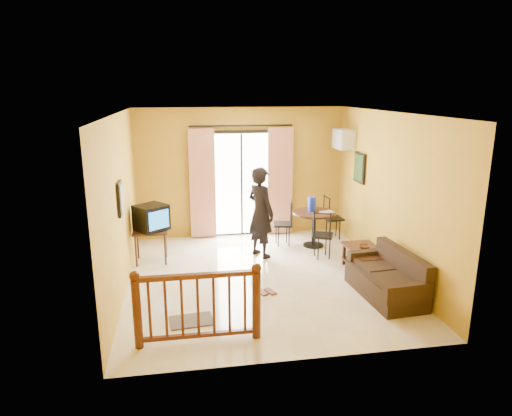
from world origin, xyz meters
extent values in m
plane|color=beige|center=(0.00, 0.00, 0.00)|extent=(5.00, 5.00, 0.00)
plane|color=white|center=(0.00, 0.00, 2.80)|extent=(5.00, 5.00, 0.00)
plane|color=#B78C23|center=(0.00, 2.50, 1.40)|extent=(4.50, 0.00, 4.50)
plane|color=#B78C23|center=(0.00, -2.50, 1.40)|extent=(4.50, 0.00, 4.50)
plane|color=#B78C23|center=(-2.25, 0.00, 1.40)|extent=(0.00, 5.00, 5.00)
plane|color=#B78C23|center=(2.25, 0.00, 1.40)|extent=(0.00, 5.00, 5.00)
cube|color=black|center=(0.00, 2.48, 1.15)|extent=(1.34, 0.03, 2.34)
cube|color=white|center=(0.00, 2.45, 1.15)|extent=(1.20, 0.04, 2.20)
cube|color=black|center=(0.00, 2.43, 1.15)|extent=(0.04, 0.02, 2.20)
cube|color=beige|center=(-0.85, 2.40, 1.20)|extent=(0.55, 0.08, 2.35)
cube|color=beige|center=(0.85, 2.40, 1.20)|extent=(0.55, 0.08, 2.35)
cylinder|color=black|center=(0.00, 2.40, 2.42)|extent=(2.20, 0.04, 0.04)
cube|color=black|center=(-1.90, 1.10, 0.61)|extent=(0.63, 0.53, 0.04)
cylinder|color=black|center=(-2.16, 0.89, 0.30)|extent=(0.04, 0.04, 0.61)
cylinder|color=black|center=(-1.64, 0.89, 0.30)|extent=(0.04, 0.04, 0.61)
cylinder|color=black|center=(-2.16, 1.31, 0.30)|extent=(0.04, 0.04, 0.61)
cylinder|color=black|center=(-1.64, 1.31, 0.30)|extent=(0.04, 0.04, 0.61)
cube|color=black|center=(-1.87, 1.10, 0.87)|extent=(0.71, 0.70, 0.48)
cube|color=#2480DC|center=(-1.72, 0.91, 0.87)|extent=(0.34, 0.27, 0.34)
cube|color=black|center=(-2.22, -0.20, 1.55)|extent=(0.04, 0.42, 0.52)
cube|color=#615953|center=(-2.19, -0.20, 1.55)|extent=(0.01, 0.34, 0.44)
cylinder|color=black|center=(1.37, 1.47, 0.71)|extent=(0.88, 0.88, 0.04)
cylinder|color=black|center=(1.37, 1.47, 0.36)|extent=(0.08, 0.08, 0.71)
cylinder|color=black|center=(1.37, 1.47, 0.01)|extent=(0.43, 0.43, 0.03)
cylinder|color=#152BC6|center=(1.33, 1.54, 0.88)|extent=(0.16, 0.16, 0.30)
cube|color=white|center=(1.61, 1.37, 0.74)|extent=(0.32, 0.26, 0.02)
cube|color=silver|center=(2.10, 1.95, 2.15)|extent=(0.30, 0.60, 0.40)
cube|color=gray|center=(1.95, 1.95, 2.15)|extent=(0.02, 0.56, 0.36)
cube|color=black|center=(2.22, 1.30, 1.65)|extent=(0.04, 0.50, 0.60)
cube|color=black|center=(2.19, 1.30, 1.65)|extent=(0.01, 0.42, 0.52)
cube|color=black|center=(1.85, -0.08, 0.42)|extent=(0.56, 1.00, 0.04)
cube|color=black|center=(1.85, -0.08, 0.13)|extent=(0.52, 0.96, 0.03)
cube|color=black|center=(1.63, -0.52, 0.21)|extent=(0.05, 0.05, 0.42)
cube|color=black|center=(2.07, -0.52, 0.21)|extent=(0.05, 0.05, 0.42)
cube|color=black|center=(1.63, 0.37, 0.21)|extent=(0.05, 0.05, 0.42)
cube|color=black|center=(2.07, 0.37, 0.21)|extent=(0.05, 0.05, 0.42)
imported|color=#582F1E|center=(1.85, -0.03, 0.47)|extent=(0.20, 0.20, 0.06)
cube|color=black|center=(1.80, -1.01, 0.18)|extent=(0.82, 1.48, 0.36)
cube|color=black|center=(2.07, -1.01, 0.49)|extent=(0.27, 1.44, 0.49)
cube|color=black|center=(1.80, -1.71, 0.38)|extent=(0.73, 0.20, 0.27)
cube|color=black|center=(1.80, -0.32, 0.38)|extent=(0.73, 0.20, 0.27)
cube|color=black|center=(1.76, -1.33, 0.39)|extent=(0.54, 0.62, 0.09)
cube|color=black|center=(1.76, -0.70, 0.39)|extent=(0.54, 0.62, 0.09)
imported|color=black|center=(0.18, 1.09, 0.88)|extent=(0.70, 0.77, 1.76)
cylinder|color=#471E0F|center=(-1.90, -1.90, 0.46)|extent=(0.11, 0.11, 0.92)
cylinder|color=#471E0F|center=(-0.40, -1.90, 0.46)|extent=(0.11, 0.11, 0.92)
sphere|color=#471E0F|center=(-1.90, -1.90, 0.97)|extent=(0.13, 0.13, 0.13)
sphere|color=#471E0F|center=(-0.40, -1.90, 0.97)|extent=(0.13, 0.13, 0.13)
cube|color=#471E0F|center=(-1.15, -1.90, 0.92)|extent=(1.55, 0.08, 0.06)
cube|color=#471E0F|center=(-1.15, -1.90, 0.10)|extent=(1.55, 0.06, 0.05)
cube|color=#504740|center=(-1.23, -1.33, 0.01)|extent=(0.64, 0.46, 0.02)
cube|color=#582F1E|center=(-0.09, -0.59, 0.01)|extent=(0.18, 0.27, 0.03)
cube|color=#582F1E|center=(0.05, -0.59, 0.01)|extent=(0.18, 0.27, 0.03)
camera|label=1|loc=(-1.29, -7.20, 3.16)|focal=32.00mm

